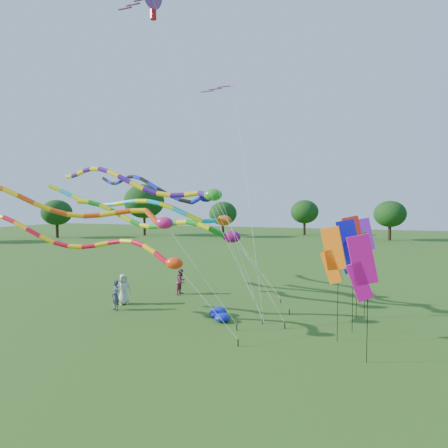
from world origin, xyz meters
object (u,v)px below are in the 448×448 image
(person_b, at_px, (116,295))
(tube_kite_red, at_px, (103,245))
(blue_nylon_heap, at_px, (227,318))
(person_a, at_px, (123,289))
(person_c, at_px, (181,282))
(tube_kite_orange, at_px, (82,208))

(person_b, bearing_deg, tube_kite_red, -38.16)
(blue_nylon_heap, distance_m, person_b, 6.42)
(person_a, height_order, person_c, person_a)
(tube_kite_red, bearing_deg, blue_nylon_heap, 28.56)
(tube_kite_red, relative_size, tube_kite_orange, 0.87)
(tube_kite_red, distance_m, blue_nylon_heap, 6.95)
(blue_nylon_heap, relative_size, person_a, 0.70)
(tube_kite_red, xyz_separation_m, person_c, (0.64, 6.98, -3.05))
(blue_nylon_heap, height_order, person_c, person_c)
(tube_kite_red, xyz_separation_m, person_b, (-1.11, 2.45, -3.05))
(blue_nylon_heap, height_order, person_b, person_b)
(person_c, bearing_deg, tube_kite_orange, 163.90)
(tube_kite_orange, distance_m, blue_nylon_heap, 9.06)
(person_c, bearing_deg, person_b, 163.13)
(person_c, bearing_deg, blue_nylon_heap, -128.83)
(person_a, relative_size, person_c, 1.08)
(person_a, bearing_deg, blue_nylon_heap, -54.94)
(tube_kite_orange, height_order, person_a, tube_kite_orange)
(blue_nylon_heap, bearing_deg, person_c, 136.91)
(tube_kite_red, xyz_separation_m, person_a, (-1.42, 3.63, -2.99))
(tube_kite_red, height_order, person_c, tube_kite_red)
(person_a, bearing_deg, tube_kite_orange, -142.15)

